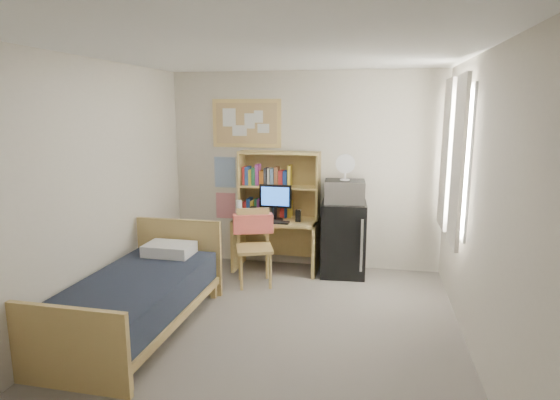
% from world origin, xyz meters
% --- Properties ---
extents(floor, '(3.60, 4.20, 0.02)m').
position_xyz_m(floor, '(0.00, 0.00, -0.01)').
color(floor, slate).
rests_on(floor, ground).
extents(ceiling, '(3.60, 4.20, 0.02)m').
position_xyz_m(ceiling, '(0.00, 0.00, 2.60)').
color(ceiling, white).
rests_on(ceiling, wall_back).
extents(wall_back, '(3.60, 0.04, 2.60)m').
position_xyz_m(wall_back, '(0.00, 2.10, 1.30)').
color(wall_back, beige).
rests_on(wall_back, floor).
extents(wall_front, '(3.60, 0.04, 2.60)m').
position_xyz_m(wall_front, '(0.00, -2.10, 1.30)').
color(wall_front, beige).
rests_on(wall_front, floor).
extents(wall_left, '(0.04, 4.20, 2.60)m').
position_xyz_m(wall_left, '(-1.80, 0.00, 1.30)').
color(wall_left, beige).
rests_on(wall_left, floor).
extents(wall_right, '(0.04, 4.20, 2.60)m').
position_xyz_m(wall_right, '(1.80, 0.00, 1.30)').
color(wall_right, beige).
rests_on(wall_right, floor).
extents(window_unit, '(0.10, 1.40, 1.70)m').
position_xyz_m(window_unit, '(1.75, 1.20, 1.60)').
color(window_unit, white).
rests_on(window_unit, wall_right).
extents(curtain_left, '(0.04, 0.55, 1.70)m').
position_xyz_m(curtain_left, '(1.72, 0.80, 1.60)').
color(curtain_left, white).
rests_on(curtain_left, wall_right).
extents(curtain_right, '(0.04, 0.55, 1.70)m').
position_xyz_m(curtain_right, '(1.72, 1.60, 1.60)').
color(curtain_right, white).
rests_on(curtain_right, wall_right).
extents(bulletin_board, '(0.94, 0.03, 0.64)m').
position_xyz_m(bulletin_board, '(-0.78, 2.08, 1.92)').
color(bulletin_board, tan).
rests_on(bulletin_board, wall_back).
extents(poster_wave, '(0.30, 0.01, 0.42)m').
position_xyz_m(poster_wave, '(-1.10, 2.09, 1.25)').
color(poster_wave, '#2959A4').
rests_on(poster_wave, wall_back).
extents(poster_japan, '(0.28, 0.01, 0.36)m').
position_xyz_m(poster_japan, '(-1.10, 2.09, 0.78)').
color(poster_japan, red).
rests_on(poster_japan, wall_back).
extents(desk, '(1.12, 0.58, 0.69)m').
position_xyz_m(desk, '(-0.31, 1.80, 0.34)').
color(desk, '#DAB96A').
rests_on(desk, floor).
extents(desk_chair, '(0.59, 0.59, 0.92)m').
position_xyz_m(desk_chair, '(-0.47, 1.22, 0.46)').
color(desk_chair, tan).
rests_on(desk_chair, floor).
extents(mini_fridge, '(0.59, 0.59, 0.95)m').
position_xyz_m(mini_fridge, '(0.56, 1.80, 0.47)').
color(mini_fridge, black).
rests_on(mini_fridge, floor).
extents(bed, '(1.02, 1.97, 0.54)m').
position_xyz_m(bed, '(-1.28, -0.19, 0.27)').
color(bed, black).
rests_on(bed, floor).
extents(hutch, '(1.08, 0.30, 0.88)m').
position_xyz_m(hutch, '(-0.31, 1.95, 1.13)').
color(hutch, '#DAB96A').
rests_on(hutch, desk).
extents(monitor, '(0.42, 0.04, 0.44)m').
position_xyz_m(monitor, '(-0.32, 1.74, 0.91)').
color(monitor, black).
rests_on(monitor, desk).
extents(keyboard, '(0.42, 0.14, 0.02)m').
position_xyz_m(keyboard, '(-0.32, 1.60, 0.70)').
color(keyboard, black).
rests_on(keyboard, desk).
extents(speaker_left, '(0.07, 0.07, 0.17)m').
position_xyz_m(speaker_left, '(-0.62, 1.75, 0.77)').
color(speaker_left, black).
rests_on(speaker_left, desk).
extents(speaker_right, '(0.07, 0.07, 0.16)m').
position_xyz_m(speaker_right, '(-0.02, 1.73, 0.77)').
color(speaker_right, black).
rests_on(speaker_right, desk).
extents(water_bottle, '(0.08, 0.08, 0.25)m').
position_xyz_m(water_bottle, '(-0.80, 1.71, 0.81)').
color(water_bottle, white).
rests_on(water_bottle, desk).
extents(hoodie, '(0.51, 0.30, 0.24)m').
position_xyz_m(hoodie, '(-0.53, 1.41, 0.71)').
color(hoodie, '#DF6055').
rests_on(hoodie, desk_chair).
extents(microwave, '(0.52, 0.40, 0.29)m').
position_xyz_m(microwave, '(0.56, 1.78, 1.09)').
color(microwave, '#B7B7BC').
rests_on(microwave, mini_fridge).
extents(desk_fan, '(0.25, 0.25, 0.30)m').
position_xyz_m(desk_fan, '(0.56, 1.78, 1.38)').
color(desk_fan, white).
rests_on(desk_fan, microwave).
extents(pillow, '(0.52, 0.37, 0.12)m').
position_xyz_m(pillow, '(-1.26, 0.56, 0.60)').
color(pillow, white).
rests_on(pillow, bed).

